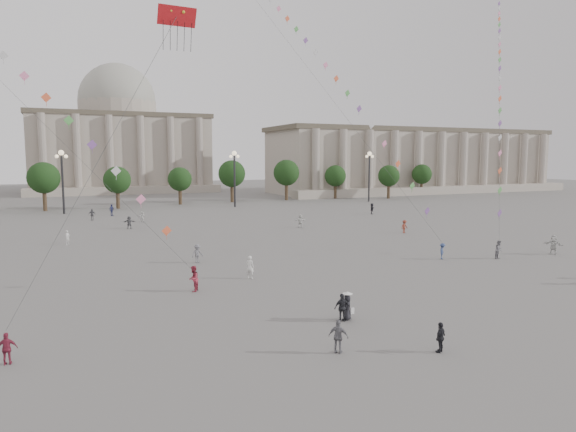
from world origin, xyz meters
name	(u,v)px	position (x,y,z in m)	size (l,w,h in m)	color
ground	(362,329)	(0.00, 0.00, 0.00)	(360.00, 360.00, 0.00)	#5E5C59
hall_east	(415,161)	(75.00, 93.89, 8.43)	(84.00, 26.22, 17.20)	#A89B8C
hall_central	(119,140)	(0.00, 129.22, 14.23)	(48.30, 34.30, 35.50)	#A89B8C
tree_row	(147,178)	(0.00, 78.00, 5.39)	(137.12, 5.12, 8.00)	#3C2B1E
lamp_post_mid_west	(62,170)	(-15.00, 70.00, 7.35)	(2.00, 0.90, 10.65)	#262628
lamp_post_mid_east	(234,168)	(15.00, 70.00, 7.35)	(2.00, 0.90, 10.65)	#262628
lamp_post_far_east	(369,167)	(45.00, 70.00, 7.35)	(2.00, 0.90, 10.65)	#262628
person_crowd_0	(112,210)	(-7.90, 63.83, 0.93)	(1.09, 0.46, 1.87)	navy
person_crowd_4	(142,216)	(-4.46, 53.68, 0.80)	(1.49, 0.47, 1.61)	silver
person_crowd_6	(197,254)	(-4.04, 21.36, 0.85)	(1.09, 0.63, 1.69)	slate
person_crowd_7	(300,221)	(14.26, 38.75, 0.89)	(1.65, 0.53, 1.78)	silver
person_crowd_8	(404,227)	(24.15, 29.00, 0.82)	(1.05, 0.61, 1.63)	maroon
person_crowd_9	(372,209)	(32.26, 48.99, 0.91)	(1.70, 0.54, 1.83)	black
person_crowd_12	(129,222)	(-7.06, 46.87, 0.85)	(1.58, 0.50, 1.70)	#5B5C5F
person_crowd_13	(250,267)	(-1.69, 13.80, 0.90)	(0.66, 0.43, 1.81)	silver
person_crowd_16	(92,215)	(-11.14, 58.47, 0.88)	(1.03, 0.43, 1.76)	slate
person_crowd_18	(554,245)	(28.92, 11.44, 0.95)	(1.76, 0.56, 1.90)	beige
person_crowd_19	(68,238)	(-14.69, 36.40, 0.80)	(0.59, 0.38, 1.61)	silver
tourist_0	(7,349)	(-17.49, 2.35, 0.75)	(0.88, 0.37, 1.51)	maroon
tourist_1	(342,308)	(-0.32, 1.62, 0.83)	(0.97, 0.40, 1.65)	#222227
tourist_3	(338,337)	(-2.89, -2.53, 0.84)	(0.98, 0.41, 1.67)	slate
tourist_4	(441,337)	(1.73, -4.42, 0.76)	(0.89, 0.37, 1.51)	black
kite_flyer_0	(194,279)	(-6.66, 11.68, 0.92)	(0.90, 0.70, 1.84)	#9A2A3C
kite_flyer_1	(442,251)	(17.32, 13.85, 0.75)	(0.97, 0.56, 1.51)	navy
kite_flyer_2	(499,250)	(22.32, 11.92, 0.86)	(0.84, 0.65, 1.72)	slate
hat_person	(347,306)	(0.11, 1.78, 0.81)	(0.86, 0.83, 1.69)	black
dragon_kite	(176,31)	(-8.53, 6.65, 16.61)	(5.66, 2.51, 18.76)	red
kite_train_mid	(275,11)	(11.60, 41.08, 28.56)	(11.43, 51.10, 72.75)	#3F3F3F
kite_train_east	(500,73)	(39.75, 29.94, 20.73)	(32.59, 33.15, 59.12)	#3F3F3F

